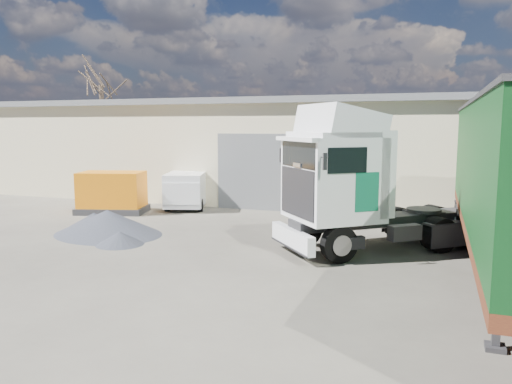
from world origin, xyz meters
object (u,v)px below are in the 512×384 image
(bare_tree, at_px, (101,72))
(tractor_unit, at_px, (357,190))
(panel_van, at_px, (188,189))
(orange_skip, at_px, (112,195))

(bare_tree, xyz_separation_m, tractor_unit, (21.57, -16.27, -5.98))
(bare_tree, distance_m, tractor_unit, 27.67)
(tractor_unit, bearing_deg, bare_tree, -166.56)
(tractor_unit, xyz_separation_m, panel_van, (-9.05, 5.90, -1.05))
(orange_skip, bearing_deg, panel_van, 30.05)
(tractor_unit, height_order, orange_skip, tractor_unit)
(panel_van, bearing_deg, orange_skip, -152.22)
(bare_tree, bearing_deg, orange_skip, -52.38)
(tractor_unit, xyz_separation_m, orange_skip, (-11.57, 3.29, -1.13))
(panel_van, xyz_separation_m, orange_skip, (-2.52, -2.61, -0.08))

